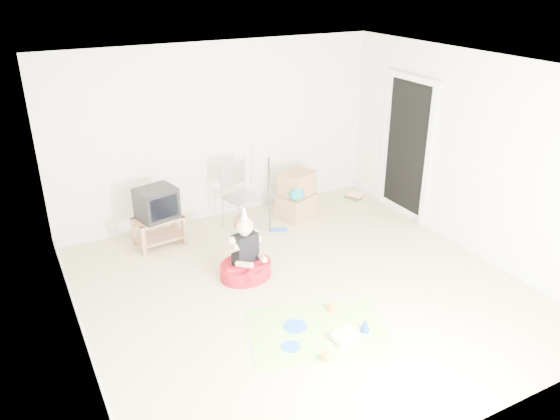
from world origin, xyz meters
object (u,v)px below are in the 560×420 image
tv_stand (159,228)px  seated_woman (246,261)px  crt_tv (157,203)px  cardboard_boxes (297,196)px  folding_chair (242,197)px  birthday_cake (345,337)px

tv_stand → seated_woman: (0.70, -1.33, -0.04)m
crt_tv → cardboard_boxes: bearing=-16.3°
crt_tv → folding_chair: folding_chair is taller
folding_chair → seated_woman: folding_chair is taller
crt_tv → tv_stand: bearing=-58.8°
crt_tv → birthday_cake: bearing=-84.0°
crt_tv → seated_woman: size_ratio=0.52×
folding_chair → cardboard_boxes: size_ratio=1.41×
cardboard_boxes → seated_woman: (-1.43, -1.24, -0.13)m
cardboard_boxes → crt_tv: bearing=177.5°
crt_tv → seated_woman: 1.56m
seated_woman → birthday_cake: (0.37, -1.64, -0.17)m
seated_woman → birthday_cake: 1.69m
folding_chair → birthday_cake: folding_chair is taller
crt_tv → seated_woman: bearing=-76.2°
tv_stand → folding_chair: folding_chair is taller
cardboard_boxes → birthday_cake: bearing=-110.2°
folding_chair → birthday_cake: bearing=-93.2°
crt_tv → cardboard_boxes: crt_tv is taller
cardboard_boxes → birthday_cake: cardboard_boxes is taller
folding_chair → tv_stand: bearing=177.3°
crt_tv → cardboard_boxes: (2.12, -0.09, -0.28)m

